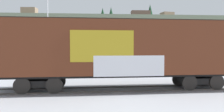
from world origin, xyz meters
The scene contains 7 objects.
ground_plane centered at (0.00, 0.00, 0.00)m, with size 260.00×260.00×0.00m, color #B2B5BC.
track centered at (2.57, 0.04, 0.04)m, with size 60.02×3.67×0.08m.
freight_car centered at (1.31, 0.00, 2.44)m, with size 15.07×3.55×4.26m.
flagpole centered at (-5.64, 12.24, 6.11)m, with size 1.22×0.53×10.10m.
hillside centered at (0.02, 78.05, 6.90)m, with size 114.77×42.96×18.72m.
parked_car_green centered at (-4.67, 6.10, 0.83)m, with size 4.50×2.21×1.63m.
parked_car_silver centered at (1.45, 6.68, 0.85)m, with size 4.27×2.43×1.65m.
Camera 1 is at (-0.26, -12.50, 2.48)m, focal length 33.76 mm.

